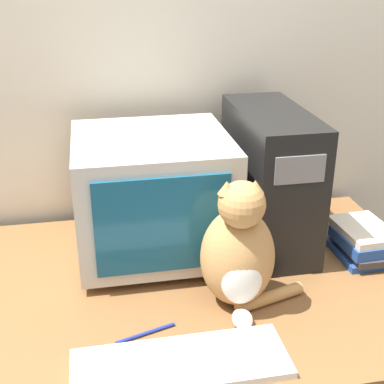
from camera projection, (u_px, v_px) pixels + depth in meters
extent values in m
cube|color=beige|center=(161.00, 63.00, 1.77)|extent=(7.00, 0.05, 2.50)
cube|color=brown|center=(191.00, 381.00, 1.66)|extent=(1.41, 0.92, 0.73)
cube|color=#BCB7AD|center=(155.00, 247.00, 1.67)|extent=(0.31, 0.26, 0.02)
cube|color=#BCB7AD|center=(153.00, 192.00, 1.59)|extent=(0.45, 0.43, 0.35)
cube|color=navy|center=(163.00, 226.00, 1.40)|extent=(0.36, 0.01, 0.27)
cube|color=black|center=(269.00, 178.00, 1.66)|extent=(0.20, 0.46, 0.43)
cube|color=slate|center=(300.00, 170.00, 1.40)|extent=(0.14, 0.01, 0.08)
cube|color=silver|center=(181.00, 364.00, 1.20)|extent=(0.49, 0.17, 0.02)
cube|color=silver|center=(181.00, 360.00, 1.19)|extent=(0.44, 0.13, 0.00)
ellipsoid|color=#B7844C|center=(237.00, 257.00, 1.38)|extent=(0.21, 0.20, 0.27)
ellipsoid|color=white|center=(241.00, 279.00, 1.32)|extent=(0.11, 0.06, 0.15)
sphere|color=#B7844C|center=(242.00, 204.00, 1.28)|extent=(0.13, 0.13, 0.12)
cone|color=#B7844C|center=(227.00, 187.00, 1.26)|extent=(0.04, 0.04, 0.03)
cone|color=#B7844C|center=(255.00, 187.00, 1.27)|extent=(0.04, 0.04, 0.03)
ellipsoid|color=white|center=(242.00, 319.00, 1.33)|extent=(0.06, 0.08, 0.04)
cylinder|color=#B7844C|center=(269.00, 297.00, 1.42)|extent=(0.20, 0.09, 0.03)
cube|color=#234793|center=(360.00, 252.00, 1.64)|extent=(0.15, 0.20, 0.02)
cube|color=#383333|center=(362.00, 248.00, 1.63)|extent=(0.12, 0.20, 0.02)
cube|color=#234793|center=(364.00, 241.00, 1.61)|extent=(0.15, 0.19, 0.03)
cube|color=beige|center=(364.00, 230.00, 1.62)|extent=(0.16, 0.21, 0.02)
cylinder|color=navy|center=(146.00, 333.00, 1.30)|extent=(0.15, 0.05, 0.01)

